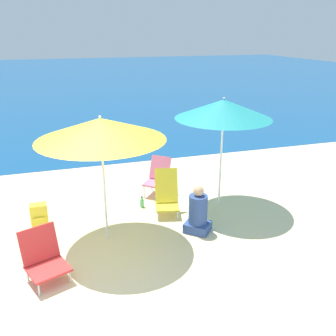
% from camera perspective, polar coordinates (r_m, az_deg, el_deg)
% --- Properties ---
extents(ground_plane, '(60.00, 60.00, 0.00)m').
position_cam_1_polar(ground_plane, '(5.24, -13.85, -18.46)').
color(ground_plane, beige).
extents(sea_water, '(60.00, 40.00, 0.01)m').
position_cam_1_polar(sea_water, '(29.22, -17.68, 12.97)').
color(sea_water, navy).
rests_on(sea_water, ground).
extents(beach_umbrella_yellow, '(1.96, 1.96, 2.06)m').
position_cam_1_polar(beach_umbrella_yellow, '(5.67, -10.23, 5.85)').
color(beach_umbrella_yellow, white).
rests_on(beach_umbrella_yellow, ground).
extents(beach_umbrella_teal, '(1.77, 1.77, 2.11)m').
position_cam_1_polar(beach_umbrella_teal, '(6.89, 8.45, 8.87)').
color(beach_umbrella_teal, white).
rests_on(beach_umbrella_teal, ground).
extents(beach_chair_yellow, '(0.54, 0.63, 0.82)m').
position_cam_1_polar(beach_chair_yellow, '(6.95, -0.21, -3.98)').
color(beach_chair_yellow, silver).
rests_on(beach_chair_yellow, ground).
extents(beach_chair_red, '(0.68, 0.71, 0.72)m').
position_cam_1_polar(beach_chair_red, '(5.50, -18.45, -12.68)').
color(beach_chair_red, silver).
rests_on(beach_chair_red, ground).
extents(beach_chair_pink, '(0.68, 0.69, 0.78)m').
position_cam_1_polar(beach_chair_pink, '(7.76, -1.53, -1.14)').
color(beach_chair_pink, silver).
rests_on(beach_chair_pink, ground).
extents(person_seated_near, '(0.54, 0.53, 0.84)m').
position_cam_1_polar(person_seated_near, '(6.35, 4.58, -6.90)').
color(person_seated_near, '#334C8C').
rests_on(person_seated_near, ground).
extents(backpack_yellow, '(0.28, 0.22, 0.42)m').
position_cam_1_polar(backpack_yellow, '(6.91, -19.03, -6.89)').
color(backpack_yellow, yellow).
rests_on(backpack_yellow, ground).
extents(water_bottle, '(0.08, 0.08, 0.22)m').
position_cam_1_polar(water_bottle, '(7.30, -3.99, -5.32)').
color(water_bottle, '#4CB266').
rests_on(water_bottle, ground).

